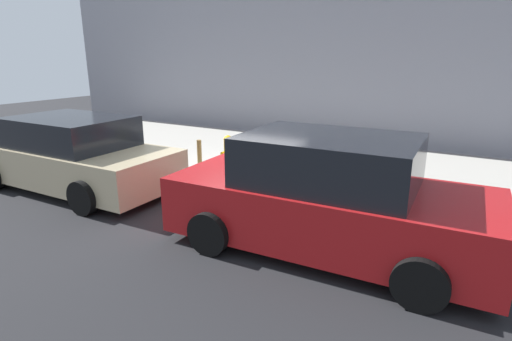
% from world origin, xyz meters
% --- Properties ---
extents(ground_plane, '(40.00, 40.00, 0.00)m').
position_xyz_m(ground_plane, '(0.00, 0.00, 0.00)').
color(ground_plane, black).
extents(sidewalk_curb, '(18.00, 5.00, 0.14)m').
position_xyz_m(sidewalk_curb, '(0.00, -2.50, 0.07)').
color(sidewalk_curb, '#ADA89E').
rests_on(sidewalk_curb, ground_plane).
extents(building_facade_sidewalk_side, '(24.00, 3.00, 8.52)m').
position_xyz_m(building_facade_sidewalk_side, '(0.00, -7.40, 4.26)').
color(building_facade_sidewalk_side, gray).
rests_on(building_facade_sidewalk_side, ground_plane).
extents(suitcase_silver_0, '(0.39, 0.23, 0.77)m').
position_xyz_m(suitcase_silver_0, '(-2.96, -0.76, 0.42)').
color(suitcase_silver_0, '#9EA0A8').
rests_on(suitcase_silver_0, sidewalk_curb).
extents(suitcase_red_1, '(0.50, 0.28, 0.80)m').
position_xyz_m(suitcase_red_1, '(-2.48, -0.81, 0.43)').
color(suitcase_red_1, red).
rests_on(suitcase_red_1, sidewalk_curb).
extents(suitcase_teal_2, '(0.49, 0.24, 0.96)m').
position_xyz_m(suitcase_teal_2, '(-1.95, -0.73, 0.48)').
color(suitcase_teal_2, '#0F606B').
rests_on(suitcase_teal_2, sidewalk_curb).
extents(suitcase_maroon_3, '(0.45, 0.21, 0.79)m').
position_xyz_m(suitcase_maroon_3, '(-1.44, -0.72, 0.51)').
color(suitcase_maroon_3, maroon).
rests_on(suitcase_maroon_3, sidewalk_curb).
extents(suitcase_navy_4, '(0.41, 0.27, 0.82)m').
position_xyz_m(suitcase_navy_4, '(-0.97, -0.84, 0.45)').
color(suitcase_navy_4, navy).
rests_on(suitcase_navy_4, sidewalk_curb).
extents(suitcase_olive_5, '(0.44, 0.21, 0.93)m').
position_xyz_m(suitcase_olive_5, '(-0.50, -0.75, 0.48)').
color(suitcase_olive_5, '#59601E').
rests_on(suitcase_olive_5, sidewalk_curb).
extents(suitcase_black_6, '(0.39, 0.20, 0.88)m').
position_xyz_m(suitcase_black_6, '(-0.04, -0.70, 0.46)').
color(suitcase_black_6, black).
rests_on(suitcase_black_6, sidewalk_curb).
extents(fire_hydrant, '(0.39, 0.21, 0.82)m').
position_xyz_m(fire_hydrant, '(0.64, -0.77, 0.57)').
color(fire_hydrant, '#D89E0C').
rests_on(fire_hydrant, sidewalk_curb).
extents(bollard_post, '(0.11, 0.11, 0.66)m').
position_xyz_m(bollard_post, '(1.38, -0.62, 0.47)').
color(bollard_post, brown).
rests_on(bollard_post, sidewalk_curb).
extents(parked_car_red_0, '(4.64, 2.24, 1.71)m').
position_xyz_m(parked_car_red_0, '(-2.76, 1.71, 0.80)').
color(parked_car_red_0, '#AD1619').
rests_on(parked_car_red_0, ground_plane).
extents(parked_car_beige_1, '(4.68, 2.19, 1.54)m').
position_xyz_m(parked_car_beige_1, '(2.92, 1.71, 0.73)').
color(parked_car_beige_1, tan).
rests_on(parked_car_beige_1, ground_plane).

